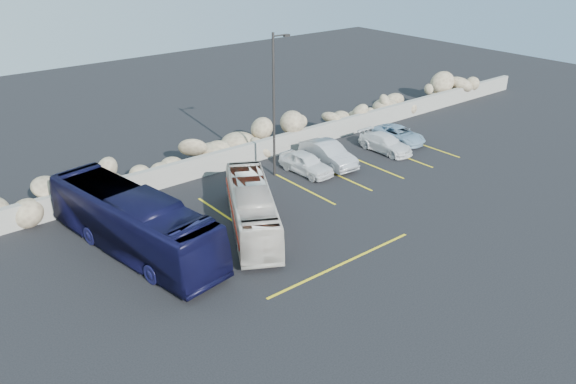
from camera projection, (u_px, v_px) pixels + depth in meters
ground at (363, 258)px, 24.10m from camera, size 90.00×90.00×0.00m
seawall at (214, 163)px, 32.33m from camera, size 60.00×0.40×1.20m
riprap_pile at (202, 146)px, 32.88m from camera, size 54.00×2.80×2.60m
parking_lines at (349, 187)px, 30.66m from camera, size 18.16×9.36×0.01m
lamppost at (275, 102)px, 30.44m from camera, size 1.14×0.18×8.00m
vintage_bus at (252, 209)px, 25.98m from camera, size 5.27×7.61×2.14m
tour_coach at (133, 222)px, 24.09m from camera, size 3.94×10.29×2.80m
car_a at (306, 163)px, 32.26m from camera, size 1.63×3.66×1.22m
car_b at (328, 154)px, 33.37m from camera, size 1.75×4.26×1.37m
car_c at (385, 143)px, 35.42m from camera, size 1.57×3.79×1.10m
car_d at (399, 134)px, 37.03m from camera, size 1.79×3.76×1.03m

